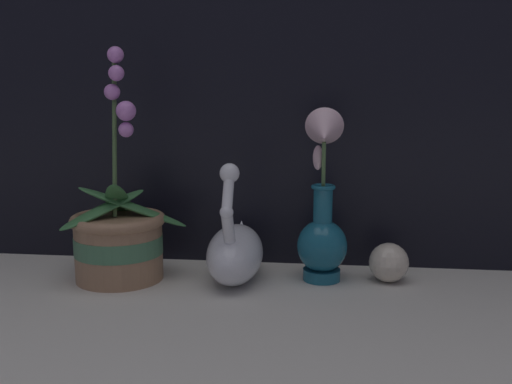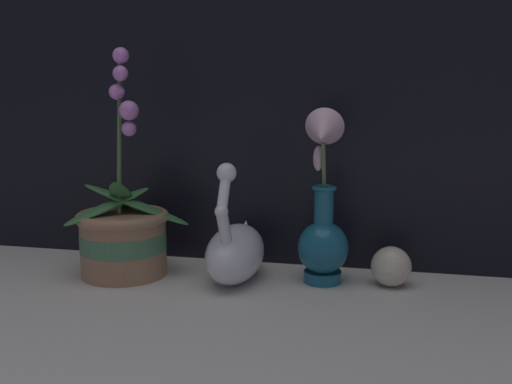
# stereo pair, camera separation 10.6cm
# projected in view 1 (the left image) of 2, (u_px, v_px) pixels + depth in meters

# --- Properties ---
(ground_plane) EXTENTS (2.80, 2.80, 0.00)m
(ground_plane) POSITION_uv_depth(u_px,v_px,m) (234.00, 304.00, 0.98)
(ground_plane) COLOR beige
(orchid_potted_plant) EXTENTS (0.22, 0.21, 0.42)m
(orchid_potted_plant) POSITION_uv_depth(u_px,v_px,m) (119.00, 237.00, 1.09)
(orchid_potted_plant) COLOR #9E7556
(orchid_potted_plant) RESTS_ON ground_plane
(swan_figurine) EXTENTS (0.10, 0.21, 0.22)m
(swan_figurine) POSITION_uv_depth(u_px,v_px,m) (235.00, 250.00, 1.08)
(swan_figurine) COLOR white
(swan_figurine) RESTS_ON ground_plane
(blue_vase) EXTENTS (0.09, 0.12, 0.32)m
(blue_vase) POSITION_uv_depth(u_px,v_px,m) (323.00, 221.00, 1.07)
(blue_vase) COLOR #195B75
(blue_vase) RESTS_ON ground_plane
(glass_sphere) EXTENTS (0.07, 0.07, 0.07)m
(glass_sphere) POSITION_uv_depth(u_px,v_px,m) (389.00, 263.00, 1.09)
(glass_sphere) COLOR beige
(glass_sphere) RESTS_ON ground_plane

